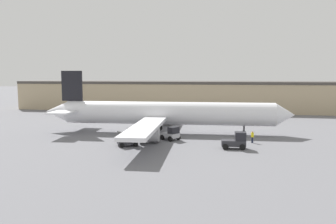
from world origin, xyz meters
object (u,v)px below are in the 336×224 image
(airplane, at_px, (163,114))
(baggage_tug, at_px, (171,134))
(ground_crew_worker, at_px, (252,137))
(belt_loader_truck, at_px, (129,138))
(pushback_tug, at_px, (236,141))

(airplane, distance_m, baggage_tug, 6.55)
(ground_crew_worker, relative_size, belt_loader_truck, 0.56)
(airplane, bearing_deg, baggage_tug, -69.52)
(pushback_tug, bearing_deg, belt_loader_truck, 178.91)
(ground_crew_worker, bearing_deg, belt_loader_truck, 18.37)
(belt_loader_truck, bearing_deg, pushback_tug, -27.14)
(baggage_tug, bearing_deg, pushback_tug, 11.37)
(ground_crew_worker, bearing_deg, pushback_tug, 61.93)
(ground_crew_worker, bearing_deg, airplane, -19.35)
(baggage_tug, xyz_separation_m, belt_loader_truck, (-5.11, -5.02, 0.16))
(ground_crew_worker, bearing_deg, baggage_tug, 2.07)
(baggage_tug, relative_size, pushback_tug, 0.98)
(baggage_tug, height_order, belt_loader_truck, belt_loader_truck)
(airplane, height_order, baggage_tug, airplane)
(airplane, height_order, belt_loader_truck, airplane)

